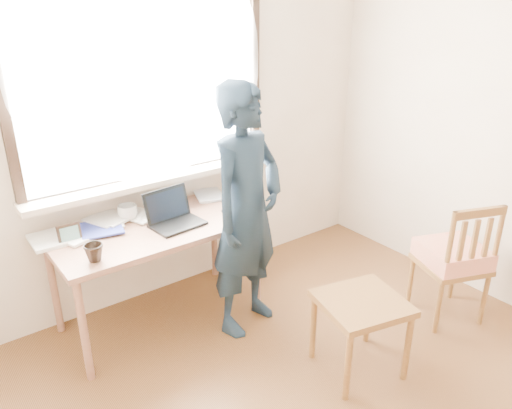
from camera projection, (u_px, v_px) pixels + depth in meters
room_shell at (374, 121)px, 2.04m from camera, size 3.52×4.02×2.61m
desk at (156, 237)px, 3.28m from camera, size 1.34×0.67×0.72m
laptop at (173, 216)px, 3.28m from camera, size 0.35×0.30×0.22m
mug_white at (128, 212)px, 3.33m from camera, size 0.18×0.18×0.10m
mug_dark at (94, 253)px, 2.82m from camera, size 0.15×0.15×0.10m
mouse at (227, 210)px, 3.45m from camera, size 0.09×0.06×0.04m
desk_clutter at (82, 232)px, 3.13m from camera, size 0.81×0.45×0.04m
book_a at (92, 226)px, 3.24m from camera, size 0.23×0.28×0.02m
book_b at (196, 197)px, 3.71m from camera, size 0.27×0.31×0.02m
picture_frame at (70, 234)px, 3.02m from camera, size 0.14×0.02×0.11m
work_chair at (361, 311)px, 2.91m from camera, size 0.56×0.55×0.48m
side_chair at (453, 257)px, 3.38m from camera, size 0.53×0.52×0.90m
person at (247, 212)px, 3.19m from camera, size 0.70×0.56×1.66m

